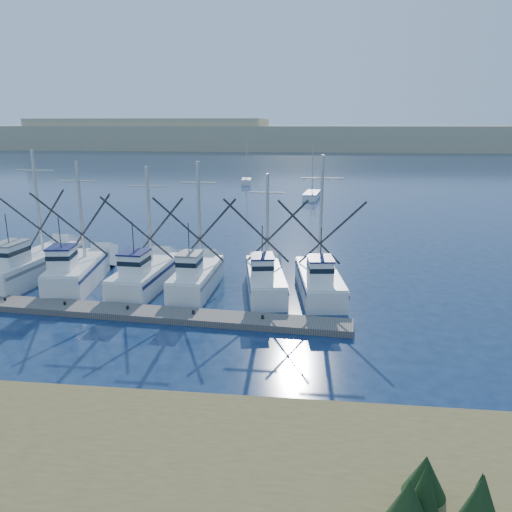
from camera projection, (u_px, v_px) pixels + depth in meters
The scene contains 6 objects.
ground at pixel (253, 371), 22.60m from camera, with size 500.00×500.00×0.00m, color #0D1F3D.
floating_dock at pixel (112, 311), 29.30m from camera, with size 27.95×1.86×0.37m, color #69635E.
dune_ridge at pixel (310, 137), 222.95m from camera, with size 360.00×60.00×10.00m, color tan.
trawler_fleet at pixel (131, 274), 33.89m from camera, with size 27.63×9.60×9.10m.
sailboat_near at pixel (312, 196), 74.37m from camera, with size 2.70×6.80×8.10m.
sailboat_far at pixel (246, 181), 92.43m from camera, with size 2.09×4.96×8.10m.
Camera 1 is at (2.49, -20.36, 10.83)m, focal length 35.00 mm.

